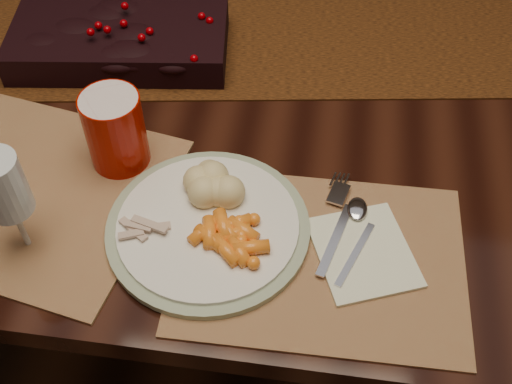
# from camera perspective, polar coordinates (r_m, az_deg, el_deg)

# --- Properties ---
(floor) EXTENTS (5.00, 5.00, 0.00)m
(floor) POSITION_cam_1_polar(r_m,az_deg,el_deg) (1.71, -0.05, -10.33)
(floor) COLOR black
(floor) RESTS_ON ground
(dining_table) EXTENTS (1.80, 1.00, 0.75)m
(dining_table) POSITION_cam_1_polar(r_m,az_deg,el_deg) (1.40, -0.06, -2.68)
(dining_table) COLOR black
(dining_table) RESTS_ON floor
(table_runner) EXTENTS (1.94, 0.67, 0.00)m
(table_runner) POSITION_cam_1_polar(r_m,az_deg,el_deg) (1.26, -1.33, 14.08)
(table_runner) COLOR #543218
(table_runner) RESTS_ON dining_table
(centerpiece) EXTENTS (0.40, 0.24, 0.08)m
(centerpiece) POSITION_cam_1_polar(r_m,az_deg,el_deg) (1.20, -12.08, 13.40)
(centerpiece) COLOR black
(centerpiece) RESTS_ON table_runner
(placemat_main) EXTENTS (0.40, 0.30, 0.00)m
(placemat_main) POSITION_cam_1_polar(r_m,az_deg,el_deg) (0.89, 5.69, -5.87)
(placemat_main) COLOR brown
(placemat_main) RESTS_ON dining_table
(placemat_second) EXTENTS (0.52, 0.43, 0.00)m
(placemat_second) POSITION_cam_1_polar(r_m,az_deg,el_deg) (1.04, -21.23, 0.67)
(placemat_second) COLOR #9D7250
(placemat_second) RESTS_ON dining_table
(dinner_plate) EXTENTS (0.30, 0.30, 0.02)m
(dinner_plate) POSITION_cam_1_polar(r_m,az_deg,el_deg) (0.91, -4.29, -3.10)
(dinner_plate) COLOR white
(dinner_plate) RESTS_ON placemat_main
(baby_carrots) EXTENTS (0.11, 0.09, 0.02)m
(baby_carrots) POSITION_cam_1_polar(r_m,az_deg,el_deg) (0.87, -2.95, -4.30)
(baby_carrots) COLOR orange
(baby_carrots) RESTS_ON dinner_plate
(mashed_potatoes) EXTENTS (0.10, 0.09, 0.05)m
(mashed_potatoes) POSITION_cam_1_polar(r_m,az_deg,el_deg) (0.92, -3.68, 0.98)
(mashed_potatoes) COLOR beige
(mashed_potatoes) RESTS_ON dinner_plate
(turkey_shreds) EXTENTS (0.07, 0.06, 0.02)m
(turkey_shreds) POSITION_cam_1_polar(r_m,az_deg,el_deg) (0.90, -10.27, -3.55)
(turkey_shreds) COLOR beige
(turkey_shreds) RESTS_ON dinner_plate
(napkin) EXTENTS (0.17, 0.18, 0.01)m
(napkin) POSITION_cam_1_polar(r_m,az_deg,el_deg) (0.90, 9.53, -5.29)
(napkin) COLOR white
(napkin) RESTS_ON placemat_main
(fork) EXTENTS (0.07, 0.17, 0.00)m
(fork) POSITION_cam_1_polar(r_m,az_deg,el_deg) (0.91, 7.12, -3.13)
(fork) COLOR #B9B9C0
(fork) RESTS_ON napkin
(spoon) EXTENTS (0.08, 0.15, 0.00)m
(spoon) POSITION_cam_1_polar(r_m,az_deg,el_deg) (0.91, 8.86, -4.20)
(spoon) COLOR white
(spoon) RESTS_ON napkin
(red_cup) EXTENTS (0.10, 0.10, 0.12)m
(red_cup) POSITION_cam_1_polar(r_m,az_deg,el_deg) (0.98, -12.40, 5.37)
(red_cup) COLOR #970C00
(red_cup) RESTS_ON placemat_main
(wine_glass) EXTENTS (0.07, 0.07, 0.17)m
(wine_glass) POSITION_cam_1_polar(r_m,az_deg,el_deg) (0.89, -20.93, -1.19)
(wine_glass) COLOR silver
(wine_glass) RESTS_ON dining_table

